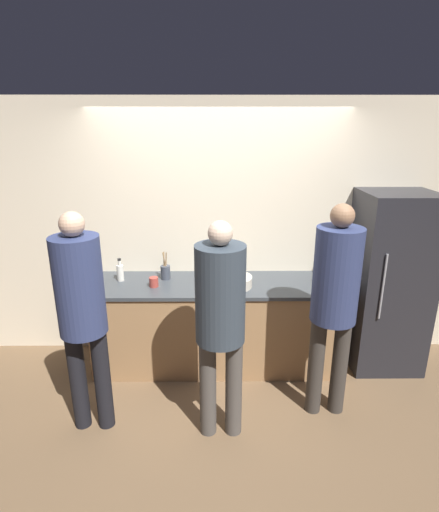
% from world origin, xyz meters
% --- Properties ---
extents(ground_plane, '(14.00, 14.00, 0.00)m').
position_xyz_m(ground_plane, '(0.00, 0.00, 0.00)').
color(ground_plane, brown).
extents(wall_back, '(5.20, 0.06, 2.60)m').
position_xyz_m(wall_back, '(0.00, 0.75, 1.30)').
color(wall_back, beige).
rests_on(wall_back, ground_plane).
extents(counter, '(2.46, 0.73, 0.88)m').
position_xyz_m(counter, '(0.00, 0.40, 0.44)').
color(counter, '#9E754C').
rests_on(counter, ground_plane).
extents(refrigerator, '(0.67, 0.67, 1.76)m').
position_xyz_m(refrigerator, '(1.66, 0.40, 0.88)').
color(refrigerator, '#232328').
rests_on(refrigerator, ground_plane).
extents(person_left, '(0.35, 0.35, 1.78)m').
position_xyz_m(person_left, '(-1.03, -0.51, 1.07)').
color(person_left, black).
rests_on(person_left, ground_plane).
extents(person_center, '(0.36, 0.36, 1.73)m').
position_xyz_m(person_center, '(0.00, -0.60, 1.04)').
color(person_center, '#4C4742').
rests_on(person_center, ground_plane).
extents(person_right, '(0.36, 0.36, 1.80)m').
position_xyz_m(person_right, '(0.90, -0.35, 1.08)').
color(person_right, '#38332D').
rests_on(person_right, ground_plane).
extents(fruit_bowl, '(0.38, 0.38, 0.14)m').
position_xyz_m(fruit_bowl, '(0.12, 0.31, 0.93)').
color(fruit_bowl, beige).
rests_on(fruit_bowl, counter).
extents(utensil_crock, '(0.10, 0.10, 0.28)m').
position_xyz_m(utensil_crock, '(-0.53, 0.50, 0.96)').
color(utensil_crock, '#3D424C').
rests_on(utensil_crock, counter).
extents(bottle_clear, '(0.07, 0.07, 0.23)m').
position_xyz_m(bottle_clear, '(-0.97, 0.46, 0.97)').
color(bottle_clear, silver).
rests_on(bottle_clear, counter).
extents(cup_black, '(0.07, 0.07, 0.10)m').
position_xyz_m(cup_black, '(0.98, 0.39, 0.93)').
color(cup_black, '#28282D').
rests_on(cup_black, counter).
extents(cup_red, '(0.09, 0.09, 0.09)m').
position_xyz_m(cup_red, '(-0.62, 0.30, 0.93)').
color(cup_red, '#A33D33').
rests_on(cup_red, counter).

